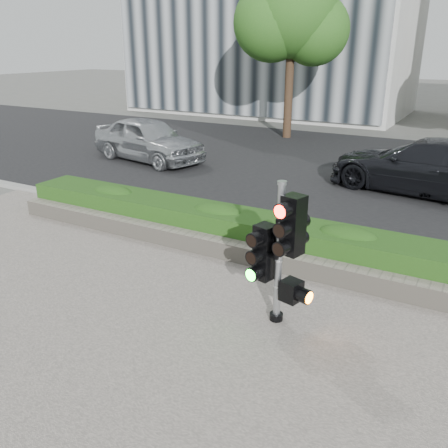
{
  "coord_description": "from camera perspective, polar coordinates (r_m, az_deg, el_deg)",
  "views": [
    {
      "loc": [
        3.39,
        -5.39,
        3.85
      ],
      "look_at": [
        0.05,
        0.6,
        1.26
      ],
      "focal_mm": 38.0,
      "sensor_mm": 36.0,
      "label": 1
    }
  ],
  "objects": [
    {
      "name": "ground",
      "position": [
        7.45,
        -2.62,
        -10.52
      ],
      "size": [
        120.0,
        120.0,
        0.0
      ],
      "primitive_type": "plane",
      "color": "#51514C",
      "rests_on": "ground"
    },
    {
      "name": "curb",
      "position": [
        9.94,
        6.94,
        -1.93
      ],
      "size": [
        60.0,
        0.25,
        0.12
      ],
      "primitive_type": "cube",
      "color": "gray",
      "rests_on": "ground"
    },
    {
      "name": "tree_left",
      "position": [
        21.5,
        8.23,
        23.63
      ],
      "size": [
        4.61,
        4.03,
        7.34
      ],
      "color": "black",
      "rests_on": "ground"
    },
    {
      "name": "road",
      "position": [
        16.22,
        16.35,
        6.11
      ],
      "size": [
        60.0,
        13.0,
        0.02
      ],
      "primitive_type": "cube",
      "color": "black",
      "rests_on": "ground"
    },
    {
      "name": "car_dark",
      "position": [
        14.13,
        23.17,
        6.42
      ],
      "size": [
        5.52,
        3.01,
        1.52
      ],
      "primitive_type": "imported",
      "rotation": [
        0.0,
        0.0,
        -1.75
      ],
      "color": "black",
      "rests_on": "road"
    },
    {
      "name": "sidewalk",
      "position": [
        5.88,
        -16.43,
        -21.07
      ],
      "size": [
        16.0,
        11.0,
        0.03
      ],
      "primitive_type": "cube",
      "color": "#9E9389",
      "rests_on": "ground"
    },
    {
      "name": "stone_wall",
      "position": [
        8.83,
        3.85,
        -3.82
      ],
      "size": [
        12.0,
        0.32,
        0.34
      ],
      "primitive_type": "cube",
      "color": "gray",
      "rests_on": "sidewalk"
    },
    {
      "name": "traffic_signal",
      "position": [
        6.71,
        7.03,
        -2.73
      ],
      "size": [
        0.78,
        0.63,
        2.13
      ],
      "rotation": [
        0.0,
        0.0,
        -0.26
      ],
      "color": "black",
      "rests_on": "sidewalk"
    },
    {
      "name": "hedge",
      "position": [
        9.31,
        5.6,
        -1.41
      ],
      "size": [
        12.0,
        1.0,
        0.68
      ],
      "primitive_type": "cube",
      "color": "#387624",
      "rests_on": "sidewalk"
    },
    {
      "name": "car_silver",
      "position": [
        17.1,
        -9.13,
        10.03
      ],
      "size": [
        4.72,
        2.64,
        1.52
      ],
      "primitive_type": "imported",
      "rotation": [
        0.0,
        0.0,
        1.37
      ],
      "color": "#AFB2B6",
      "rests_on": "road"
    }
  ]
}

